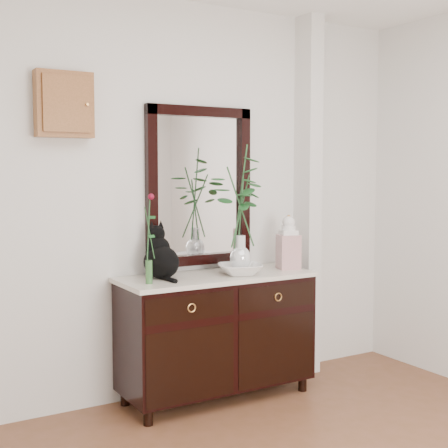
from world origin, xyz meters
TOP-DOWN VIEW (x-y plane):
  - wall_back at (0.00, 1.98)m, footprint 3.60×0.04m
  - pilaster at (1.00, 1.90)m, footprint 0.12×0.20m
  - sideboard at (0.10, 1.73)m, footprint 1.33×0.52m
  - wall_mirror at (0.10, 1.97)m, footprint 0.80×0.06m
  - key_cabinet at (-0.85, 1.94)m, footprint 0.35×0.10m
  - cat at (-0.27, 1.80)m, footprint 0.26×0.32m
  - lotus_bowl at (0.24, 1.65)m, footprint 0.37×0.37m
  - vase_branches at (0.24, 1.65)m, footprint 0.49×0.49m
  - bud_vase_rose at (-0.43, 1.65)m, footprint 0.08×0.08m
  - ginger_jar at (0.67, 1.69)m, footprint 0.18×0.18m

SIDE VIEW (x-z plane):
  - sideboard at x=0.10m, z-range 0.06..0.88m
  - lotus_bowl at x=0.24m, z-range 0.85..0.92m
  - cat at x=-0.27m, z-range 0.85..1.20m
  - ginger_jar at x=0.67m, z-range 0.85..1.24m
  - bud_vase_rose at x=-0.43m, z-range 0.85..1.42m
  - vase_branches at x=0.24m, z-range 0.87..1.73m
  - wall_back at x=0.00m, z-range 0.00..2.70m
  - pilaster at x=1.00m, z-range 0.00..2.70m
  - wall_mirror at x=0.10m, z-range 0.89..1.99m
  - key_cabinet at x=-0.85m, z-range 1.75..2.15m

